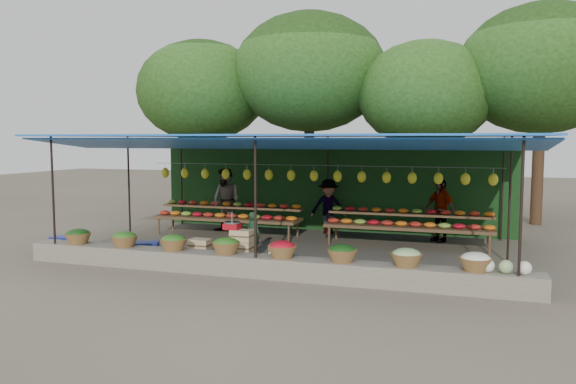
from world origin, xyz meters
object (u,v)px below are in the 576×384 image
(vendor_seated, at_px, (253,234))
(blue_crate_back, at_px, (147,249))
(blue_crate_front, at_px, (62,242))
(crate_counter, at_px, (241,251))
(weighing_scale, at_px, (232,225))

(vendor_seated, bearing_deg, blue_crate_back, 38.30)
(vendor_seated, distance_m, blue_crate_front, 4.95)
(blue_crate_front, bearing_deg, vendor_seated, -3.94)
(blue_crate_front, height_order, blue_crate_back, blue_crate_back)
(crate_counter, bearing_deg, blue_crate_front, 176.64)
(crate_counter, distance_m, blue_crate_front, 4.95)
(vendor_seated, height_order, blue_crate_front, vendor_seated)
(crate_counter, height_order, blue_crate_front, crate_counter)
(crate_counter, xyz_separation_m, vendor_seated, (-0.04, 0.86, 0.22))
(weighing_scale, distance_m, vendor_seated, 0.93)
(weighing_scale, bearing_deg, blue_crate_back, 174.61)
(crate_counter, height_order, weighing_scale, weighing_scale)
(blue_crate_back, bearing_deg, crate_counter, -27.19)
(weighing_scale, distance_m, blue_crate_front, 4.81)
(blue_crate_front, bearing_deg, weighing_scale, -14.04)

